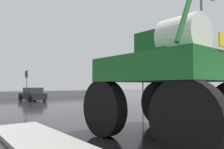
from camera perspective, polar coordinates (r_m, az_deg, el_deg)
name	(u,v)px	position (r m, az deg, el deg)	size (l,w,h in m)	color
ground_plane	(36,106)	(19.68, -19.47, -7.88)	(120.00, 120.00, 0.00)	black
oversize_sprayer	(170,76)	(7.60, 15.05, -0.48)	(4.38, 5.25, 4.76)	black
sedan_ahead	(33,94)	(27.06, -20.20, -4.95)	(2.23, 4.26, 1.52)	black
traffic_signal_near_right	(141,77)	(14.77, 7.67, -0.64)	(0.24, 0.54, 3.22)	slate
traffic_signal_far_left	(27,78)	(29.10, -21.60, -0.87)	(0.24, 0.55, 3.69)	slate
streetlight_near_right	(203,43)	(17.25, 22.88, 7.57)	(1.92, 0.24, 8.74)	slate
roadside_barrier	(2,95)	(33.14, -26.98, -4.87)	(29.68, 0.24, 0.90)	#59595B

